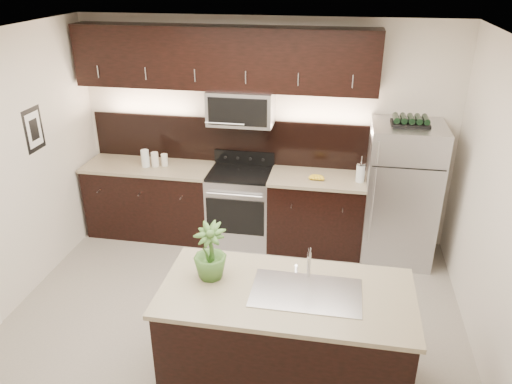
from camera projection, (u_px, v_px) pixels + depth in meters
ground at (231, 327)px, 4.86m from camera, size 4.50×4.50×0.00m
room_walls at (212, 167)px, 4.13m from camera, size 4.52×4.02×2.71m
counter_run at (224, 205)px, 6.25m from camera, size 3.51×0.65×0.94m
upper_fixtures at (226, 68)px, 5.67m from camera, size 3.49×0.40×1.66m
island at (285, 338)px, 4.04m from camera, size 1.96×0.96×0.94m
sink_faucet at (306, 290)px, 3.82m from camera, size 0.84×0.50×0.28m
refrigerator at (401, 194)px, 5.71m from camera, size 0.79×0.72×1.64m
wine_rack at (411, 121)px, 5.34m from camera, size 0.41×0.25×0.10m
plant at (210, 251)px, 3.91m from camera, size 0.33×0.33×0.47m
canisters at (153, 159)px, 6.13m from camera, size 0.31×0.15×0.21m
french_press at (360, 172)px, 5.69m from camera, size 0.10×0.10×0.30m
bananas at (312, 177)px, 5.79m from camera, size 0.19×0.15×0.06m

